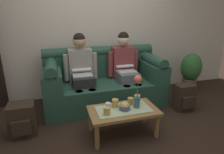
{
  "coord_description": "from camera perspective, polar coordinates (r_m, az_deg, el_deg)",
  "views": [
    {
      "loc": [
        -0.76,
        -1.87,
        1.51
      ],
      "look_at": [
        0.06,
        0.89,
        0.56
      ],
      "focal_mm": 30.68,
      "sensor_mm": 36.0,
      "label": 1
    }
  ],
  "objects": [
    {
      "name": "ground_plane",
      "position": [
        2.52,
        4.65,
        -18.59
      ],
      "size": [
        14.0,
        14.0,
        0.0
      ],
      "primitive_type": "plane",
      "color": "black"
    },
    {
      "name": "back_wall_patterned",
      "position": [
        3.65,
        -4.83,
        17.32
      ],
      "size": [
        6.0,
        0.12,
        2.9
      ],
      "primitive_type": "cube",
      "color": "beige",
      "rests_on": "ground_plane"
    },
    {
      "name": "couch",
      "position": [
        3.33,
        -2.42,
        -1.63
      ],
      "size": [
        1.97,
        0.88,
        0.96
      ],
      "color": "#234738",
      "rests_on": "ground_plane"
    },
    {
      "name": "person_left",
      "position": [
        3.17,
        -9.1,
        2.52
      ],
      "size": [
        0.56,
        0.67,
        1.22
      ],
      "color": "#232326",
      "rests_on": "ground_plane"
    },
    {
      "name": "person_right",
      "position": [
        3.35,
        3.8,
        3.55
      ],
      "size": [
        0.56,
        0.67,
        1.22
      ],
      "color": "#595B66",
      "rests_on": "ground_plane"
    },
    {
      "name": "coffee_table",
      "position": [
        2.49,
        3.36,
        -10.59
      ],
      "size": [
        0.87,
        0.49,
        0.37
      ],
      "color": "olive",
      "rests_on": "ground_plane"
    },
    {
      "name": "flower_vase",
      "position": [
        2.41,
        7.59,
        -3.65
      ],
      "size": [
        0.1,
        0.1,
        0.43
      ],
      "color": "#336672",
      "rests_on": "coffee_table"
    },
    {
      "name": "snack_bowl",
      "position": [
        2.42,
        3.8,
        -8.75
      ],
      "size": [
        0.14,
        0.14,
        0.11
      ],
      "color": "#4C5666",
      "rests_on": "coffee_table"
    },
    {
      "name": "cup_near_left",
      "position": [
        2.31,
        -1.54,
        -10.1
      ],
      "size": [
        0.08,
        0.08,
        0.09
      ],
      "primitive_type": "cylinder",
      "color": "gold",
      "rests_on": "coffee_table"
    },
    {
      "name": "cup_near_right",
      "position": [
        2.48,
        0.94,
        -7.76
      ],
      "size": [
        0.08,
        0.08,
        0.1
      ],
      "primitive_type": "cylinder",
      "color": "gold",
      "rests_on": "coffee_table"
    },
    {
      "name": "cup_far_center",
      "position": [
        2.44,
        -1.2,
        -8.52
      ],
      "size": [
        0.07,
        0.07,
        0.08
      ],
      "primitive_type": "cylinder",
      "color": "silver",
      "rests_on": "coffee_table"
    },
    {
      "name": "cup_far_left",
      "position": [
        2.57,
        5.53,
        -7.1
      ],
      "size": [
        0.08,
        0.08,
        0.09
      ],
      "primitive_type": "cylinder",
      "color": "gold",
      "rests_on": "coffee_table"
    },
    {
      "name": "cup_far_right",
      "position": [
        2.6,
        7.5,
        -6.53
      ],
      "size": [
        0.08,
        0.08,
        0.11
      ],
      "primitive_type": "cylinder",
      "color": "gold",
      "rests_on": "coffee_table"
    },
    {
      "name": "backpack_right",
      "position": [
        3.35,
        20.75,
        -5.71
      ],
      "size": [
        0.31,
        0.25,
        0.43
      ],
      "color": "#2D2319",
      "rests_on": "ground_plane"
    },
    {
      "name": "backpack_left",
      "position": [
        2.79,
        -25.1,
        -11.35
      ],
      "size": [
        0.33,
        0.32,
        0.42
      ],
      "color": "#2D2319",
      "rests_on": "ground_plane"
    },
    {
      "name": "potted_plant",
      "position": [
        4.13,
        22.4,
        1.79
      ],
      "size": [
        0.4,
        0.4,
        0.78
      ],
      "color": "brown",
      "rests_on": "ground_plane"
    }
  ]
}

